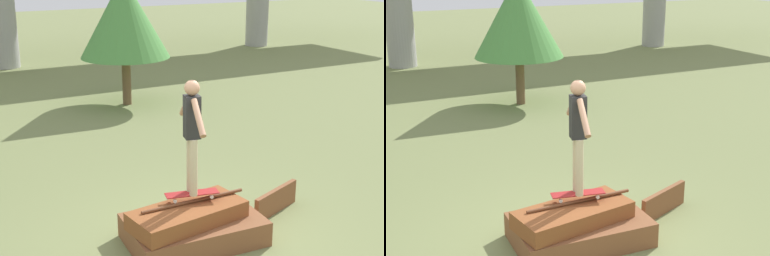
# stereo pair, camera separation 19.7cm
# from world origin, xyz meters

# --- Properties ---
(ground_plane) EXTENTS (80.00, 80.00, 0.00)m
(ground_plane) POSITION_xyz_m (0.00, 0.00, 0.00)
(ground_plane) COLOR olive
(scrap_pile) EXTENTS (2.10, 1.40, 0.70)m
(scrap_pile) POSITION_xyz_m (-0.04, -0.02, 0.28)
(scrap_pile) COLOR brown
(scrap_pile) RESTS_ON ground_plane
(scrap_plank_loose) EXTENTS (1.11, 0.47, 0.42)m
(scrap_plank_loose) POSITION_xyz_m (1.70, 0.20, 0.21)
(scrap_plank_loose) COLOR brown
(scrap_plank_loose) RESTS_ON ground_plane
(skateboard) EXTENTS (0.83, 0.38, 0.09)m
(skateboard) POSITION_xyz_m (-0.01, 0.05, 0.77)
(skateboard) COLOR maroon
(skateboard) RESTS_ON scrap_pile
(skater) EXTENTS (0.37, 1.21, 1.72)m
(skater) POSITION_xyz_m (-0.01, 0.05, 1.79)
(skater) COLOR #C6B78E
(skater) RESTS_ON skateboard
(tree_behind_left) EXTENTS (2.59, 2.59, 3.70)m
(tree_behind_left) POSITION_xyz_m (2.14, 8.08, 2.54)
(tree_behind_left) COLOR brown
(tree_behind_left) RESTS_ON ground_plane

